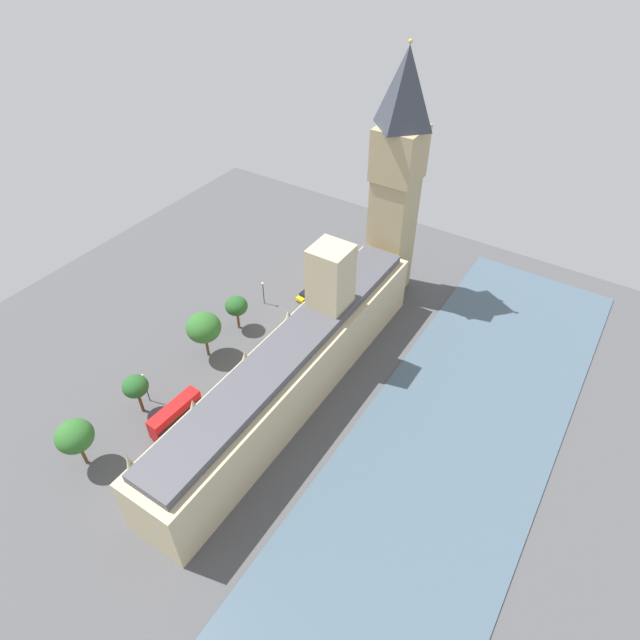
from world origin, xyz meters
name	(u,v)px	position (x,y,z in m)	size (l,w,h in m)	color
ground_plane	(285,391)	(0.00, 0.00, 0.00)	(140.85, 140.85, 0.00)	#4C4C4F
river_thames	(438,467)	(-31.39, 0.00, 0.12)	(32.11, 126.76, 0.25)	#475B6B
parliament_building	(296,364)	(-1.99, -1.32, 7.32)	(11.19, 70.85, 25.97)	#CCBA8E
clock_tower	(397,178)	(-0.96, -39.73, 27.64)	(9.17, 9.17, 53.46)	tan
car_yellow_cab_opposite_hall	(304,295)	(12.68, -25.46, 0.89)	(2.25, 4.34, 1.74)	gold
car_black_trailing	(268,346)	(9.45, -7.31, 0.89)	(2.04, 4.65, 1.74)	black
double_decker_bus_leading	(175,414)	(11.63, 16.81, 2.63)	(3.02, 10.60, 4.75)	red
pedestrian_by_river_gate	(326,305)	(6.82, -25.25, 0.72)	(0.67, 0.66, 1.61)	black
pedestrian_far_end	(254,374)	(7.16, 0.23, 0.73)	(0.68, 0.63, 1.63)	gray
pedestrian_kerbside	(219,411)	(6.78, 11.02, 0.70)	(0.52, 0.61, 1.56)	gray
plane_tree_under_trees	(204,328)	(18.84, 0.49, 7.42)	(6.87, 6.87, 10.37)	brown
plane_tree_midblock	(236,306)	(18.94, -9.43, 5.97)	(4.74, 4.74, 8.04)	brown
plane_tree_near_tower	(75,436)	(18.66, 31.07, 7.13)	(6.08, 6.08, 9.75)	brown
plane_tree_corner	(135,387)	(19.07, 18.07, 6.53)	(4.57, 4.57, 8.55)	brown
street_lamp_slot_10	(145,383)	(19.86, 15.69, 4.84)	(0.56, 0.56, 7.03)	black
street_lamp_slot_11	(263,289)	(19.41, -19.02, 4.17)	(0.56, 0.56, 5.92)	black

